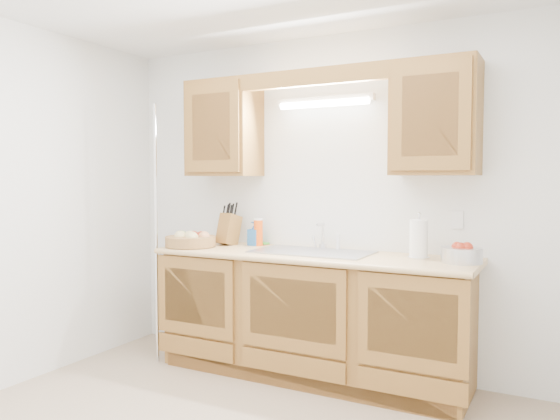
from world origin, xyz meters
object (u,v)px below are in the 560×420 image
Objects in this scene: paper_towel at (419,239)px; knife_block at (229,229)px; apple_bowl at (462,254)px; fruit_basket at (191,240)px.

knife_block is at bearing 178.07° from paper_towel.
paper_towel is at bearing 167.02° from apple_bowl.
knife_block is (0.19, 0.25, 0.07)m from fruit_basket.
knife_block is at bearing 176.29° from apple_bowl.
fruit_basket is 1.73m from paper_towel.
fruit_basket is 2.01m from apple_bowl.
paper_towel is 0.30m from apple_bowl.
paper_towel reaches higher than fruit_basket.
fruit_basket is at bearing -176.10° from apple_bowl.
apple_bowl reaches higher than fruit_basket.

